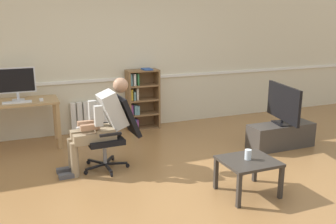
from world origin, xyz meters
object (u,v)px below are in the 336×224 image
at_px(office_chair, 115,130).
at_px(keyboard, 17,102).
at_px(person_seated, 101,122).
at_px(tv_stand, 281,136).
at_px(imac_monitor, 17,81).
at_px(bookshelf, 140,100).
at_px(coffee_table, 248,165).
at_px(drinking_glass, 248,155).
at_px(computer_mouse, 41,100).
at_px(computer_desk, 19,108).
at_px(radiator, 92,117).
at_px(tv_screen, 283,104).

bearing_deg(office_chair, keyboard, -136.61).
bearing_deg(keyboard, person_seated, -49.45).
height_order(office_chair, tv_stand, office_chair).
height_order(imac_monitor, bookshelf, imac_monitor).
bearing_deg(coffee_table, drinking_glass, 96.99).
bearing_deg(computer_mouse, computer_desk, 160.27).
distance_m(bookshelf, radiator, 0.90).
bearing_deg(coffee_table, tv_screen, 39.23).
height_order(office_chair, tv_screen, tv_screen).
distance_m(computer_desk, bookshelf, 2.08).
bearing_deg(radiator, coffee_table, -68.64).
relative_size(keyboard, radiator, 0.55).
bearing_deg(computer_desk, tv_screen, -21.85).
height_order(bookshelf, drinking_glass, bookshelf).
height_order(radiator, person_seated, person_seated).
bearing_deg(computer_desk, computer_mouse, -19.73).
height_order(computer_desk, bookshelf, bookshelf).
distance_m(tv_screen, drinking_glass, 1.81).
bearing_deg(person_seated, bookshelf, 144.21).
distance_m(bookshelf, person_seated, 1.92).
relative_size(coffee_table, drinking_glass, 5.22).
bearing_deg(drinking_glass, coffee_table, -83.01).
height_order(computer_desk, keyboard, keyboard).
xyz_separation_m(imac_monitor, computer_mouse, (0.32, -0.20, -0.27)).
height_order(tv_screen, coffee_table, tv_screen).
relative_size(imac_monitor, bookshelf, 0.50).
relative_size(computer_mouse, bookshelf, 0.09).
bearing_deg(tv_screen, coffee_table, 140.48).
xyz_separation_m(office_chair, coffee_table, (1.21, -1.35, -0.17)).
xyz_separation_m(computer_desk, radiator, (1.19, 0.39, -0.36)).
relative_size(radiator, tv_screen, 0.79).
bearing_deg(office_chair, tv_stand, 83.17).
bearing_deg(computer_mouse, tv_screen, -22.06).
distance_m(computer_desk, keyboard, 0.19).
bearing_deg(imac_monitor, keyboard, -95.23).
bearing_deg(computer_desk, person_seated, -52.87).
height_order(computer_mouse, coffee_table, computer_mouse).
bearing_deg(drinking_glass, bookshelf, 96.35).
relative_size(tv_stand, coffee_table, 1.74).
bearing_deg(office_chair, computer_desk, -140.08).
bearing_deg(keyboard, computer_desk, 86.46).
bearing_deg(computer_desk, radiator, 18.12).
distance_m(computer_desk, drinking_glass, 3.56).
bearing_deg(drinking_glass, tv_screen, 38.84).
relative_size(computer_desk, person_seated, 0.96).
xyz_separation_m(bookshelf, person_seated, (-1.06, -1.60, 0.11)).
height_order(computer_desk, drinking_glass, computer_desk).
xyz_separation_m(computer_mouse, radiator, (0.86, 0.51, -0.49)).
height_order(tv_stand, drinking_glass, drinking_glass).
distance_m(bookshelf, drinking_glass, 2.95).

